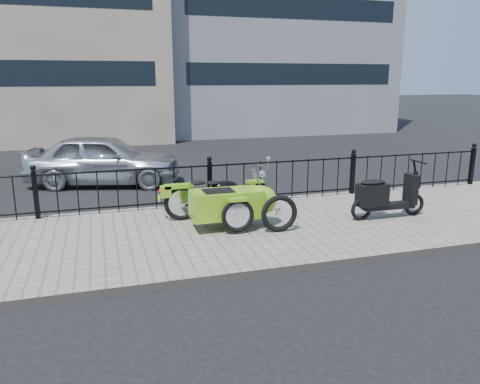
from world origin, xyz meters
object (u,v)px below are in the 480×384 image
object	(u,v)px
motorcycle_sidecar	(234,201)
spare_tire	(279,214)
sedan_car	(104,160)
scooter	(384,197)

from	to	relation	value
motorcycle_sidecar	spare_tire	world-z (taller)	motorcycle_sidecar
spare_tire	sedan_car	xyz separation A→B (m)	(-2.91, 5.45, 0.23)
motorcycle_sidecar	spare_tire	size ratio (longest dim) A/B	3.34
sedan_car	motorcycle_sidecar	bearing A→B (deg)	-140.13
sedan_car	scooter	bearing A→B (deg)	-120.32
motorcycle_sidecar	scooter	size ratio (longest dim) A/B	1.38
motorcycle_sidecar	scooter	distance (m)	2.99
motorcycle_sidecar	spare_tire	xyz separation A→B (m)	(0.68, -0.62, -0.13)
motorcycle_sidecar	sedan_car	bearing A→B (deg)	114.80
motorcycle_sidecar	scooter	xyz separation A→B (m)	(2.96, -0.43, -0.04)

